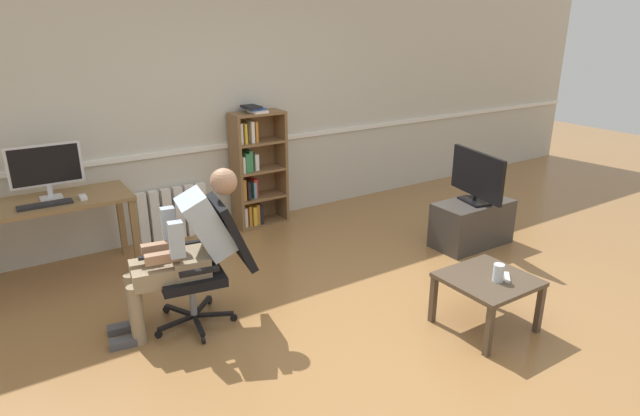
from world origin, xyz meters
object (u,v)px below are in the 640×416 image
object	(u,v)px
office_chair	(210,258)
tv_screen	(477,176)
imac_monitor	(46,167)
tv_stand	(472,223)
radiator	(173,213)
computer_desk	(51,212)
person_seated	(185,247)
computer_mouse	(83,197)
bookshelf	(255,170)
spare_remote	(507,277)
keyboard	(45,205)
drinking_glass	(498,273)
coffee_table	(488,284)

from	to	relation	value
office_chair	tv_screen	xyz separation A→B (m)	(2.81, -0.08, 0.21)
imac_monitor	tv_stand	distance (m)	4.06
radiator	office_chair	world-z (taller)	office_chair
computer_desk	office_chair	bearing A→B (deg)	-57.20
tv_screen	person_seated	bearing A→B (deg)	100.05
computer_mouse	bookshelf	world-z (taller)	bookshelf
spare_remote	bookshelf	bearing A→B (deg)	-31.89
keyboard	tv_screen	bearing A→B (deg)	-19.33
imac_monitor	person_seated	xyz separation A→B (m)	(0.69, -1.42, -0.38)
computer_desk	tv_screen	bearing A→B (deg)	-21.46
person_seated	computer_mouse	bearing A→B (deg)	-150.68
computer_mouse	tv_screen	bearing A→B (deg)	-21.16
computer_desk	bookshelf	distance (m)	2.12
keyboard	office_chair	world-z (taller)	office_chair
tv_stand	drinking_glass	distance (m)	1.67
tv_stand	drinking_glass	world-z (taller)	drinking_glass
computer_desk	computer_mouse	distance (m)	0.31
radiator	computer_mouse	bearing A→B (deg)	-150.96
computer_desk	drinking_glass	world-z (taller)	computer_desk
computer_desk	imac_monitor	size ratio (longest dim) A/B	2.23
bookshelf	coffee_table	bearing A→B (deg)	-80.71
bookshelf	coffee_table	size ratio (longest dim) A/B	2.19
computer_mouse	office_chair	xyz separation A→B (m)	(0.63, -1.25, -0.25)
computer_desk	person_seated	world-z (taller)	person_seated
office_chair	person_seated	distance (m)	0.21
computer_mouse	person_seated	distance (m)	1.32
computer_mouse	bookshelf	xyz separation A→B (m)	(1.85, 0.41, -0.14)
imac_monitor	computer_mouse	world-z (taller)	imac_monitor
keyboard	tv_screen	distance (m)	3.97
imac_monitor	radiator	xyz separation A→B (m)	(1.15, 0.31, -0.75)
office_chair	tv_stand	world-z (taller)	office_chair
tv_screen	office_chair	bearing A→B (deg)	100.46
radiator	tv_screen	distance (m)	3.16
tv_screen	imac_monitor	bearing A→B (deg)	79.48
bookshelf	computer_mouse	bearing A→B (deg)	-167.49
tv_stand	computer_mouse	bearing A→B (deg)	158.83
tv_screen	drinking_glass	size ratio (longest dim) A/B	5.83
office_chair	tv_screen	bearing A→B (deg)	97.04
computer_mouse	office_chair	bearing A→B (deg)	-63.23
computer_desk	spare_remote	xyz separation A→B (m)	(2.67, -2.68, -0.22)
computer_mouse	bookshelf	size ratio (longest dim) A/B	0.07
person_seated	spare_remote	xyz separation A→B (m)	(1.96, -1.33, -0.22)
spare_remote	imac_monitor	bearing A→B (deg)	0.98
computer_mouse	drinking_glass	size ratio (longest dim) A/B	0.75
coffee_table	spare_remote	xyz separation A→B (m)	(0.10, -0.08, 0.07)
radiator	tv_screen	size ratio (longest dim) A/B	0.95
tv_stand	coffee_table	size ratio (longest dim) A/B	1.35
computer_desk	coffee_table	bearing A→B (deg)	-45.30
keyboard	drinking_glass	bearing A→B (deg)	-43.92
bookshelf	radiator	bearing A→B (deg)	173.83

